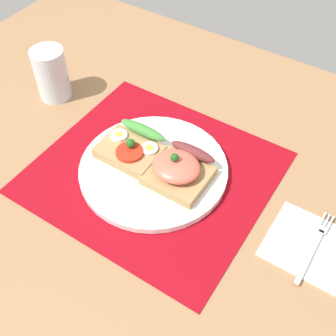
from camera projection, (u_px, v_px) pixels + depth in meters
The scene contains 8 objects.
ground_plane at pixel (154, 178), 77.16cm from camera, with size 120.00×90.00×3.20cm, color #966D48.
placemat at pixel (154, 172), 75.85cm from camera, with size 39.16×35.74×0.30cm, color maroon.
plate at pixel (153, 169), 75.28cm from camera, with size 25.80×25.80×1.21cm, color white.
sandwich_egg_tomato at pixel (132, 148), 75.92cm from camera, with size 10.64×9.35×4.02cm.
sandwich_salmon at pixel (178, 169), 71.80cm from camera, with size 9.97×10.53×5.59cm.
napkin at pixel (311, 246), 65.84cm from camera, with size 13.16×11.66×0.60cm, color white.
fork at pixel (315, 245), 65.47cm from camera, with size 1.62×14.14×0.32cm.
drinking_glass at pixel (51, 74), 85.91cm from camera, with size 6.56×6.56×10.62cm, color silver.
Camera 1 is at (28.87, -40.22, 57.66)cm, focal length 46.36 mm.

